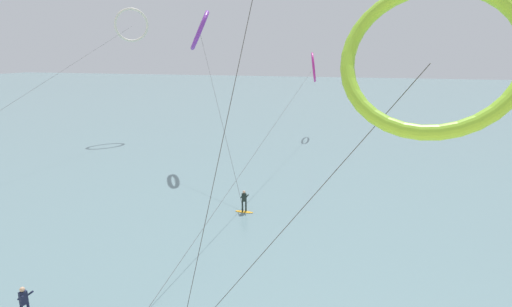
{
  "coord_description": "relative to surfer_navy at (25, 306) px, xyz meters",
  "views": [
    {
      "loc": [
        7.16,
        -5.57,
        11.73
      ],
      "look_at": [
        0.0,
        19.17,
        5.47
      ],
      "focal_mm": 29.17,
      "sensor_mm": 36.0,
      "label": 1
    }
  ],
  "objects": [
    {
      "name": "kite_violet",
      "position": [
        -3.25,
        27.61,
        13.1
      ],
      "size": [
        10.48,
        14.86,
        15.95
      ],
      "rotation": [
        0.0,
        0.0,
        5.16
      ],
      "color": "purple",
      "rests_on": "ground"
    },
    {
      "name": "kite_magenta",
      "position": [
        5.47,
        47.12,
        8.87
      ],
      "size": [
        1.52,
        47.86,
        11.83
      ],
      "rotation": [
        0.0,
        0.0,
        1.74
      ],
      "color": "#CC288E",
      "rests_on": "ground"
    },
    {
      "name": "surfer_navy",
      "position": [
        0.0,
        0.0,
        0.0
      ],
      "size": [
        1.4,
        0.66,
        1.7
      ],
      "rotation": [
        0.0,
        0.0,
        1.25
      ],
      "color": "navy",
      "rests_on": "ground"
    },
    {
      "name": "surfer_amber",
      "position": [
        5.34,
        15.14,
        0.0
      ],
      "size": [
        1.4,
        0.72,
        1.7
      ],
      "rotation": [
        0.0,
        0.0,
        0.64
      ],
      "color": "orange",
      "rests_on": "ground"
    },
    {
      "name": "sea_water",
      "position": [
        7.18,
        96.98,
        -0.78
      ],
      "size": [
        400.0,
        200.0,
        0.08
      ],
      "primitive_type": "cube",
      "color": "slate",
      "rests_on": "ground"
    },
    {
      "name": "kite_lime",
      "position": [
        15.69,
        -0.32,
        10.83
      ],
      "size": [
        11.13,
        3.75,
        13.87
      ],
      "rotation": [
        0.0,
        0.0,
        6.11
      ],
      "color": "#8CC62D",
      "rests_on": "ground"
    },
    {
      "name": "kite_ivory",
      "position": [
        -18.46,
        39.32,
        14.56
      ],
      "size": [
        4.46,
        43.77,
        17.68
      ],
      "rotation": [
        0.0,
        0.0,
        3.84
      ],
      "color": "silver",
      "rests_on": "ground"
    }
  ]
}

